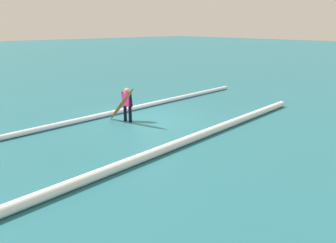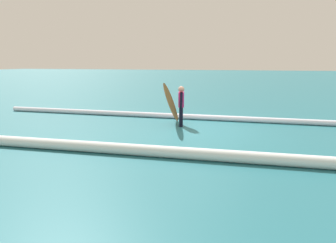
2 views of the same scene
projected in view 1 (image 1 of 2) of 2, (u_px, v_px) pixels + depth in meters
The scene contains 5 objects.
ground_plane at pixel (151, 120), 13.60m from camera, with size 164.21×164.21×0.00m, color #246672.
surfer at pixel (127, 103), 13.14m from camera, with size 0.27×0.58×1.44m.
surfboard at pixel (121, 105), 12.86m from camera, with size 0.26×1.79×1.64m.
wave_crest_foreground at pixel (115, 112), 14.38m from camera, with size 0.21×0.21×17.22m, color white.
wave_crest_midground at pixel (181, 142), 10.57m from camera, with size 0.29×0.29×15.18m, color white.
Camera 1 is at (8.26, 10.11, 3.90)m, focal length 33.66 mm.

